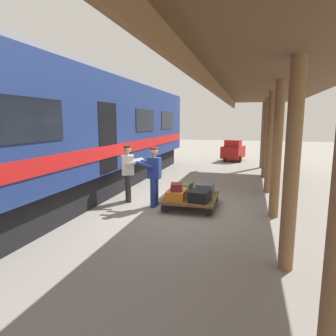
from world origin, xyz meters
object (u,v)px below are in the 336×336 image
at_px(suitcase_gray_aluminum, 180,192).
at_px(baggage_tug, 233,151).
at_px(suitcase_slate_roller, 205,188).
at_px(suitcase_orange_carryall, 176,195).
at_px(suitcase_maroon_trunk, 176,187).
at_px(porter_in_overalls, 154,175).
at_px(train_car, 63,133).
at_px(luggage_cart, 191,198).
at_px(suitcase_navy_fabric, 202,194).
at_px(suitcase_black_hardshell, 200,196).
at_px(porter_by_door, 128,171).
at_px(suitcase_olive_duffel, 184,187).

relative_size(suitcase_gray_aluminum, baggage_tug, 0.28).
distance_m(suitcase_slate_roller, suitcase_orange_carryall, 1.13).
xyz_separation_m(suitcase_maroon_trunk, baggage_tug, (-0.88, -10.71, -0.04)).
height_order(suitcase_slate_roller, porter_in_overalls, porter_in_overalls).
bearing_deg(train_car, suitcase_gray_aluminum, -176.00).
distance_m(train_car, suitcase_slate_roller, 4.58).
relative_size(train_car, suitcase_slate_roller, 37.07).
height_order(luggage_cart, baggage_tug, baggage_tug).
bearing_deg(suitcase_orange_carryall, suitcase_navy_fabric, -143.75).
relative_size(luggage_cart, suitcase_orange_carryall, 2.78).
height_order(suitcase_maroon_trunk, baggage_tug, baggage_tug).
xyz_separation_m(suitcase_black_hardshell, porter_by_door, (2.27, -0.54, 0.46)).
relative_size(suitcase_navy_fabric, porter_by_door, 0.29).
distance_m(suitcase_slate_roller, suitcase_gray_aluminum, 0.79).
height_order(suitcase_navy_fabric, suitcase_gray_aluminum, suitcase_gray_aluminum).
bearing_deg(suitcase_slate_roller, suitcase_olive_duffel, 0.00).
relative_size(suitcase_navy_fabric, suitcase_gray_aluminum, 0.91).
height_order(luggage_cart, suitcase_black_hardshell, suitcase_black_hardshell).
bearing_deg(train_car, porter_in_overalls, -179.32).
bearing_deg(train_car, suitcase_olive_duffel, -168.67).
height_order(luggage_cart, porter_by_door, porter_by_door).
xyz_separation_m(train_car, suitcase_orange_carryall, (-3.59, 0.22, -1.61)).
relative_size(suitcase_olive_duffel, porter_in_overalls, 0.37).
bearing_deg(suitcase_maroon_trunk, porter_in_overalls, -20.49).
bearing_deg(suitcase_black_hardshell, porter_in_overalls, -10.39).
height_order(luggage_cart, suitcase_olive_duffel, suitcase_olive_duffel).
relative_size(luggage_cart, suitcase_slate_roller, 3.56).
bearing_deg(luggage_cart, suitcase_orange_carryall, 55.71).
bearing_deg(porter_by_door, suitcase_olive_duffel, -166.44).
bearing_deg(suitcase_maroon_trunk, porter_by_door, -19.17).
distance_m(train_car, suitcase_orange_carryall, 3.94).
relative_size(train_car, baggage_tug, 9.34).
relative_size(suitcase_orange_carryall, suitcase_navy_fabric, 1.25).
bearing_deg(suitcase_slate_roller, suitcase_orange_carryall, 55.71).
bearing_deg(suitcase_maroon_trunk, luggage_cart, -121.97).
distance_m(suitcase_maroon_trunk, porter_by_door, 1.75).
distance_m(suitcase_slate_roller, suitcase_maroon_trunk, 1.17).
height_order(suitcase_navy_fabric, porter_by_door, porter_by_door).
relative_size(suitcase_orange_carryall, suitcase_gray_aluminum, 1.15).
xyz_separation_m(luggage_cart, baggage_tug, (-0.57, -10.21, 0.35)).
bearing_deg(porter_by_door, baggage_tug, -103.95).
bearing_deg(baggage_tug, train_car, 66.82).
xyz_separation_m(luggage_cart, suitcase_gray_aluminum, (0.32, 0.00, 0.15)).
bearing_deg(suitcase_black_hardshell, suitcase_orange_carryall, -0.00).
relative_size(suitcase_black_hardshell, suitcase_navy_fabric, 1.15).
bearing_deg(suitcase_gray_aluminum, suitcase_orange_carryall, 90.00).
height_order(luggage_cart, suitcase_gray_aluminum, suitcase_gray_aluminum).
relative_size(train_car, suitcase_navy_fabric, 36.24).
height_order(suitcase_slate_roller, suitcase_orange_carryall, suitcase_slate_roller).
bearing_deg(porter_in_overalls, baggage_tug, -98.83).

